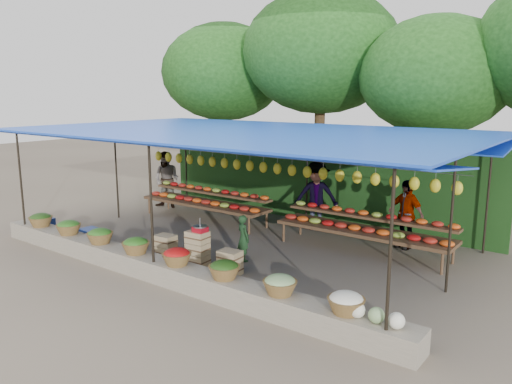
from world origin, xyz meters
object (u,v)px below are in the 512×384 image
Objects in this scene: blue_crate_front at (42,225)px; vendor_seated at (243,238)px; weighing_scale at (200,229)px; crate_counter at (197,252)px; blue_crate_back at (91,235)px.

vendor_seated is at bearing -2.87° from blue_crate_front.
weighing_scale reaches higher than blue_crate_front.
crate_counter reaches higher than blue_crate_front.
blue_crate_back is (-3.46, -0.30, -0.68)m from weighing_scale.
blue_crate_front is 1.95m from blue_crate_back.
blue_crate_front is (-5.28, -0.48, -0.14)m from crate_counter.
vendor_seated reaches higher than blue_crate_back.
blue_crate_front is (-5.39, -0.48, -0.67)m from weighing_scale.
blue_crate_front is at bearing -170.33° from blue_crate_back.
crate_counter is 5.30m from blue_crate_front.
vendor_seated is 1.89× the size of blue_crate_back.
blue_crate_back is (-3.95, -1.15, -0.36)m from vendor_seated.
crate_counter is 4.15× the size of blue_crate_front.
vendor_seated is 4.13m from blue_crate_back.
weighing_scale is 0.54× the size of blue_crate_front.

